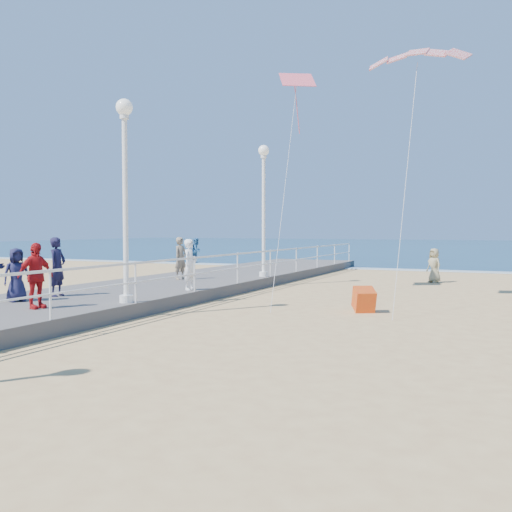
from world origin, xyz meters
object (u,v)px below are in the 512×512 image
at_px(box_kite, 364,302).
at_px(lamp_post_mid, 125,178).
at_px(spectator_6, 181,258).
at_px(spectator_3, 36,276).
at_px(woman_holding_toddler, 190,265).
at_px(toddler_held, 197,251).
at_px(spectator_4, 17,275).
at_px(beach_walker_c, 434,266).
at_px(lamp_post_far, 264,196).
at_px(spectator_0, 57,267).

bearing_deg(box_kite, lamp_post_mid, -176.42).
xyz_separation_m(spectator_6, box_kite, (7.83, -2.92, -0.91)).
distance_m(spectator_3, spectator_6, 8.34).
xyz_separation_m(woman_holding_toddler, toddler_held, (0.15, 0.15, 0.44)).
xyz_separation_m(toddler_held, box_kite, (5.39, 0.02, -1.35)).
height_order(toddler_held, box_kite, toddler_held).
height_order(toddler_held, spectator_4, toddler_held).
bearing_deg(beach_walker_c, toddler_held, -81.45).
distance_m(beach_walker_c, box_kite, 9.99).
bearing_deg(spectator_6, lamp_post_far, -31.80).
height_order(spectator_4, box_kite, spectator_4).
distance_m(spectator_0, beach_walker_c, 15.82).
height_order(lamp_post_far, spectator_6, lamp_post_far).
distance_m(spectator_4, spectator_6, 7.49).
height_order(woman_holding_toddler, toddler_held, toddler_held).
relative_size(spectator_0, box_kite, 2.84).
height_order(lamp_post_far, woman_holding_toddler, lamp_post_far).
relative_size(lamp_post_far, toddler_held, 6.61).
xyz_separation_m(lamp_post_far, box_kite, (5.49, -5.49, -3.36)).
bearing_deg(box_kite, spectator_4, 179.81).
bearing_deg(spectator_3, beach_walker_c, -14.84).
distance_m(woman_holding_toddler, beach_walker_c, 11.88).
bearing_deg(spectator_4, spectator_3, -93.02).
bearing_deg(lamp_post_mid, beach_walker_c, 65.54).
bearing_deg(toddler_held, spectator_0, 137.81).
bearing_deg(spectator_4, lamp_post_mid, -44.28).
bearing_deg(lamp_post_far, woman_holding_toddler, -90.51).
bearing_deg(beach_walker_c, spectator_3, -76.19).
xyz_separation_m(lamp_post_far, beach_walker_c, (6.13, 4.47, -2.91)).
distance_m(lamp_post_far, spectator_4, 10.73).
height_order(spectator_4, spectator_6, spectator_6).
bearing_deg(spectator_0, beach_walker_c, -43.56).
distance_m(spectator_0, spectator_6, 6.09).
relative_size(spectator_3, spectator_4, 1.12).
bearing_deg(box_kite, woman_holding_toddler, 152.79).
xyz_separation_m(lamp_post_mid, spectator_3, (-1.29, -1.85, -2.45)).
bearing_deg(lamp_post_far, toddler_held, -88.96).
bearing_deg(spectator_6, spectator_4, -172.96).
xyz_separation_m(lamp_post_far, toddler_held, (0.10, -5.52, -2.01)).
bearing_deg(lamp_post_mid, lamp_post_far, 90.00).
height_order(lamp_post_mid, lamp_post_far, same).
distance_m(lamp_post_far, beach_walker_c, 8.12).
bearing_deg(toddler_held, beach_walker_c, -31.59).
xyz_separation_m(lamp_post_far, spectator_6, (-2.34, -2.57, -2.45)).
distance_m(spectator_3, box_kite, 8.69).
distance_m(lamp_post_mid, toddler_held, 4.02).
distance_m(toddler_held, box_kite, 5.55).
relative_size(spectator_4, box_kite, 2.40).
height_order(lamp_post_far, spectator_4, lamp_post_far).
xyz_separation_m(woman_holding_toddler, box_kite, (5.54, 0.17, -0.91)).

